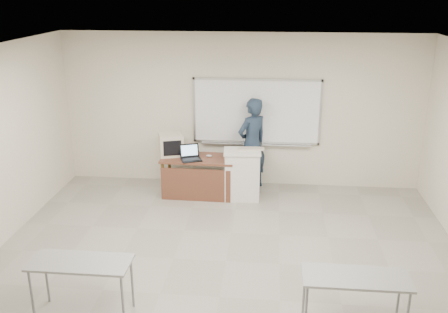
# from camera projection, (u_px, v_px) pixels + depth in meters

# --- Properties ---
(floor) EXTENTS (7.00, 8.00, 0.01)m
(floor) POSITION_uv_depth(u_px,v_px,m) (219.00, 297.00, 6.44)
(floor) COLOR gray
(floor) RESTS_ON ground
(whiteboard) EXTENTS (2.48, 0.10, 1.31)m
(whiteboard) POSITION_uv_depth(u_px,v_px,m) (257.00, 112.00, 9.66)
(whiteboard) COLOR white
(whiteboard) RESTS_ON floor
(instructor_desk) EXTENTS (1.37, 0.68, 0.75)m
(instructor_desk) POSITION_uv_depth(u_px,v_px,m) (197.00, 170.00, 9.34)
(instructor_desk) COLOR brown
(instructor_desk) RESTS_ON floor
(podium) EXTENTS (0.68, 0.49, 0.94)m
(podium) POSITION_uv_depth(u_px,v_px,m) (242.00, 174.00, 9.29)
(podium) COLOR silver
(podium) RESTS_ON floor
(crt_monitor) EXTENTS (0.44, 0.49, 0.42)m
(crt_monitor) POSITION_uv_depth(u_px,v_px,m) (170.00, 144.00, 9.48)
(crt_monitor) COLOR #B6AE99
(crt_monitor) RESTS_ON instructor_desk
(laptop) EXTENTS (0.36, 0.33, 0.27)m
(laptop) POSITION_uv_depth(u_px,v_px,m) (192.00, 156.00, 9.25)
(laptop) COLOR black
(laptop) RESTS_ON instructor_desk
(mouse) EXTENTS (0.12, 0.09, 0.04)m
(mouse) POSITION_uv_depth(u_px,v_px,m) (209.00, 156.00, 9.40)
(mouse) COLOR #ABAFB3
(mouse) RESTS_ON instructor_desk
(keyboard) EXTENTS (0.50, 0.20, 0.03)m
(keyboard) POSITION_uv_depth(u_px,v_px,m) (251.00, 149.00, 9.19)
(keyboard) COLOR #B6AE99
(keyboard) RESTS_ON podium
(presenter) EXTENTS (0.78, 0.76, 1.81)m
(presenter) POSITION_uv_depth(u_px,v_px,m) (252.00, 144.00, 9.67)
(presenter) COLOR black
(presenter) RESTS_ON floor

